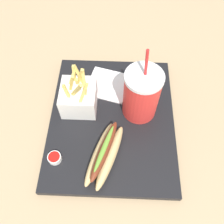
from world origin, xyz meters
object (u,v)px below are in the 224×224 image
Objects in this scene: hot_dog_1 at (105,154)px; ketchup_cup_1 at (146,69)px; soda_cup at (141,94)px; ketchup_cup_2 at (55,158)px; napkin_stack at (108,85)px; fries_basket at (79,97)px.

hot_dog_1 is 0.31m from ketchup_cup_1.
ketchup_cup_2 is (-0.16, 0.21, -0.07)m from soda_cup.
ketchup_cup_1 reaches higher than napkin_stack.
ketchup_cup_1 is at bearing -38.34° from ketchup_cup_2.
hot_dog_1 is at bearing -86.01° from ketchup_cup_2.
hot_dog_1 is (-0.15, 0.09, -0.05)m from soda_cup.
ketchup_cup_1 reaches higher than ketchup_cup_2.
ketchup_cup_1 is (0.14, -0.02, -0.06)m from soda_cup.
soda_cup reaches higher than napkin_stack.
hot_dog_1 is at bearing -153.33° from fries_basket.
ketchup_cup_2 is (-0.01, 0.12, -0.02)m from hot_dog_1.
fries_basket is 0.11m from napkin_stack.
hot_dog_1 reaches higher than ketchup_cup_1.
hot_dog_1 is 5.43× the size of ketchup_cup_2.
soda_cup is 0.17m from fries_basket.
soda_cup reaches higher than ketchup_cup_1.
soda_cup reaches higher than fries_basket.
soda_cup is 1.21× the size of hot_dog_1.
hot_dog_1 is at bearing 148.98° from soda_cup.
hot_dog_1 is 1.54× the size of napkin_stack.
hot_dog_1 reaches higher than ketchup_cup_2.
fries_basket is (0.01, 0.17, -0.04)m from soda_cup.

